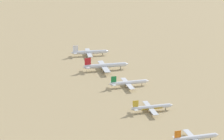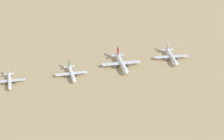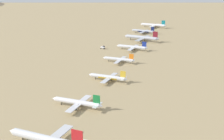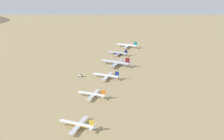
{
  "view_description": "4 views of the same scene",
  "coord_description": "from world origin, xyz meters",
  "px_view_note": "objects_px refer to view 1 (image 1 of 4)",
  "views": [
    {
      "loc": [
        -134.79,
        -257.98,
        147.7
      ],
      "look_at": [
        -13.52,
        153.51,
        6.15
      ],
      "focal_mm": 71.68,
      "sensor_mm": 36.0,
      "label": 1
    },
    {
      "loc": [
        402.85,
        48.82,
        211.2
      ],
      "look_at": [
        -5.53,
        160.13,
        3.08
      ],
      "focal_mm": 74.71,
      "sensor_mm": 36.0,
      "label": 2
    },
    {
      "loc": [
        -99.24,
        305.52,
        91.2
      ],
      "look_at": [
        -5.74,
        42.38,
        5.35
      ],
      "focal_mm": 51.14,
      "sensor_mm": 36.0,
      "label": 3
    },
    {
      "loc": [
        -87.65,
        215.32,
        118.68
      ],
      "look_at": [
        3.74,
        -83.39,
        3.86
      ],
      "focal_mm": 36.73,
      "sensor_mm": 36.0,
      "label": 4
    }
  ],
  "objects_px": {
    "parked_jet_4": "(195,138)",
    "parked_jet_5": "(151,107)",
    "parked_jet_7": "(105,66)",
    "parked_jet_6": "(129,83)",
    "parked_jet_8": "(90,52)"
  },
  "relations": [
    {
      "from": "parked_jet_4",
      "to": "parked_jet_7",
      "type": "height_order",
      "value": "parked_jet_7"
    },
    {
      "from": "parked_jet_4",
      "to": "parked_jet_5",
      "type": "relative_size",
      "value": 0.98
    },
    {
      "from": "parked_jet_5",
      "to": "parked_jet_6",
      "type": "height_order",
      "value": "parked_jet_6"
    },
    {
      "from": "parked_jet_4",
      "to": "parked_jet_6",
      "type": "relative_size",
      "value": 0.91
    },
    {
      "from": "parked_jet_4",
      "to": "parked_jet_8",
      "type": "relative_size",
      "value": 0.8
    },
    {
      "from": "parked_jet_5",
      "to": "parked_jet_7",
      "type": "xyz_separation_m",
      "value": [
        -7.6,
        115.09,
        1.31
      ]
    },
    {
      "from": "parked_jet_6",
      "to": "parked_jet_8",
      "type": "relative_size",
      "value": 0.88
    },
    {
      "from": "parked_jet_4",
      "to": "parked_jet_6",
      "type": "xyz_separation_m",
      "value": [
        -9.22,
        120.63,
        0.33
      ]
    },
    {
      "from": "parked_jet_5",
      "to": "parked_jet_6",
      "type": "distance_m",
      "value": 60.83
    },
    {
      "from": "parked_jet_7",
      "to": "parked_jet_5",
      "type": "bearing_deg",
      "value": -86.22
    },
    {
      "from": "parked_jet_6",
      "to": "parked_jet_7",
      "type": "relative_size",
      "value": 0.79
    },
    {
      "from": "parked_jet_8",
      "to": "parked_jet_4",
      "type": "bearing_deg",
      "value": -85.08
    },
    {
      "from": "parked_jet_4",
      "to": "parked_jet_5",
      "type": "xyz_separation_m",
      "value": [
        -9.62,
        59.8,
        0.04
      ]
    },
    {
      "from": "parked_jet_5",
      "to": "parked_jet_6",
      "type": "relative_size",
      "value": 0.94
    },
    {
      "from": "parked_jet_7",
      "to": "parked_jet_8",
      "type": "distance_m",
      "value": 56.71
    }
  ]
}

